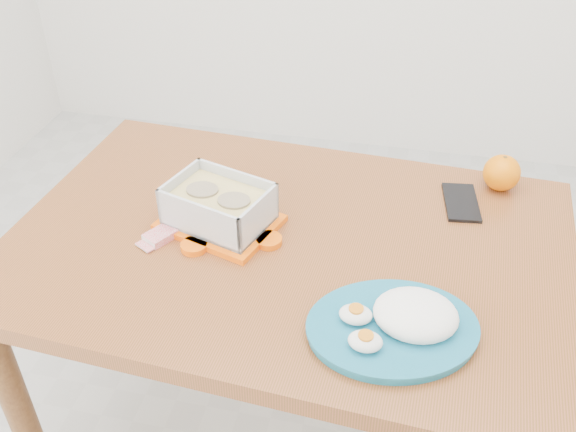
% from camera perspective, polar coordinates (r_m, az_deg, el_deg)
% --- Properties ---
extents(dining_table, '(1.21, 0.85, 0.75)m').
position_cam_1_polar(dining_table, '(1.41, -0.00, -5.36)').
color(dining_table, brown).
rests_on(dining_table, ground).
extents(food_container, '(0.28, 0.24, 0.10)m').
position_cam_1_polar(food_container, '(1.36, -6.17, 0.82)').
color(food_container, '#FF6107').
rests_on(food_container, dining_table).
extents(orange_fruit, '(0.08, 0.08, 0.08)m').
position_cam_1_polar(orange_fruit, '(1.55, 18.46, 3.66)').
color(orange_fruit, orange).
rests_on(orange_fruit, dining_table).
extents(rice_plate, '(0.37, 0.37, 0.08)m').
position_cam_1_polar(rice_plate, '(1.14, 9.94, -9.19)').
color(rice_plate, '#186987').
rests_on(rice_plate, dining_table).
extents(candy_bar, '(0.13, 0.18, 0.02)m').
position_cam_1_polar(candy_bar, '(1.39, -9.40, -0.65)').
color(candy_bar, red).
rests_on(candy_bar, dining_table).
extents(smartphone, '(0.09, 0.15, 0.01)m').
position_cam_1_polar(smartphone, '(1.49, 15.14, 1.18)').
color(smartphone, black).
rests_on(smartphone, dining_table).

